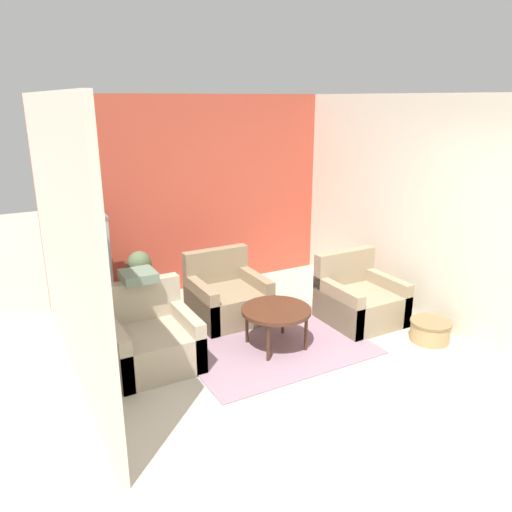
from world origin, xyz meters
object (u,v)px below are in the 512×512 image
object	(u,v)px
wicker_basket	(430,330)
potted_plant	(140,272)
coffee_table	(276,312)
birdcage	(94,272)
parrot	(86,205)
armchair_left	(151,341)
armchair_right	(359,301)
armchair_middle	(227,298)

from	to	relation	value
wicker_basket	potted_plant	bearing A→B (deg)	134.80
coffee_table	wicker_basket	size ratio (longest dim) A/B	1.66
birdcage	parrot	bearing A→B (deg)	90.00
coffee_table	armchair_left	world-z (taller)	armchair_left
coffee_table	armchair_right	distance (m)	1.26
coffee_table	potted_plant	distance (m)	2.08
armchair_left	armchair_right	size ratio (longest dim) A/B	1.00
armchair_left	potted_plant	distance (m)	1.60
coffee_table	armchair_right	world-z (taller)	armchair_right
coffee_table	potted_plant	size ratio (longest dim) A/B	1.02
armchair_left	armchair_right	bearing A→B (deg)	-4.51
armchair_left	wicker_basket	size ratio (longest dim) A/B	1.86
armchair_middle	wicker_basket	bearing A→B (deg)	-43.73
coffee_table	armchair_left	bearing A→B (deg)	166.97
coffee_table	parrot	xyz separation A→B (m)	(-1.55, 1.68, 1.02)
armchair_middle	birdcage	bearing A→B (deg)	152.66
birdcage	parrot	world-z (taller)	parrot
armchair_left	armchair_right	xyz separation A→B (m)	(2.54, -0.20, 0.00)
armchair_middle	birdcage	world-z (taller)	birdcage
armchair_left	birdcage	world-z (taller)	birdcage
parrot	wicker_basket	size ratio (longest dim) A/B	0.57
wicker_basket	armchair_right	bearing A→B (deg)	113.60
armchair_left	birdcage	bearing A→B (deg)	100.36
armchair_right	armchair_middle	distance (m)	1.62
coffee_table	wicker_basket	xyz separation A→B (m)	(1.60, -0.71, -0.29)
coffee_table	potted_plant	xyz separation A→B (m)	(-0.95, 1.85, 0.05)
coffee_table	parrot	distance (m)	2.51
birdcage	potted_plant	distance (m)	0.65
armchair_right	parrot	world-z (taller)	parrot
parrot	potted_plant	size ratio (longest dim) A/B	0.35
birdcage	potted_plant	size ratio (longest dim) A/B	1.78
coffee_table	potted_plant	bearing A→B (deg)	117.09
armchair_right	birdcage	bearing A→B (deg)	150.53
birdcage	potted_plant	xyz separation A→B (m)	(0.61, 0.17, -0.16)
coffee_table	armchair_middle	distance (m)	0.97
armchair_right	wicker_basket	xyz separation A→B (m)	(0.35, -0.81, -0.13)
birdcage	armchair_right	bearing A→B (deg)	-29.47
armchair_middle	birdcage	xyz separation A→B (m)	(-1.42, 0.73, 0.36)
parrot	potted_plant	xyz separation A→B (m)	(0.61, 0.17, -0.97)
armchair_left	potted_plant	world-z (taller)	armchair_left
parrot	armchair_middle	bearing A→B (deg)	-27.41
armchair_left	armchair_middle	distance (m)	1.33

